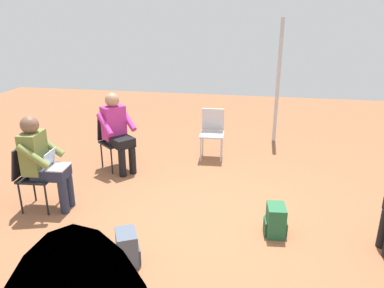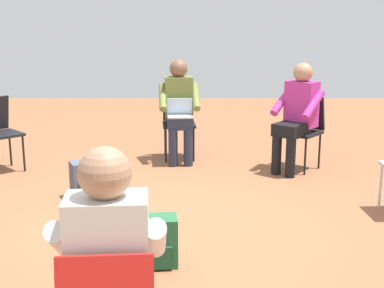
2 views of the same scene
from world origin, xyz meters
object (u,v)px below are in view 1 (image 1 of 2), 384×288
object	(u,v)px
chair_north	(212,130)
backpack_near_laptop_user	(127,250)
person_with_laptop	(42,159)
person_in_magenta	(117,128)
chair_west	(31,173)
backpack_by_empty_chair	(276,222)
chair_northwest	(113,138)

from	to	relation	value
chair_north	backpack_near_laptop_user	xyz separation A→B (m)	(-0.47, -3.05, -0.34)
person_with_laptop	person_in_magenta	size ratio (longest dim) A/B	1.00
person_with_laptop	chair_west	bearing A→B (deg)	-90.00
person_with_laptop	backpack_near_laptop_user	size ratio (longest dim) A/B	3.44
backpack_by_empty_chair	person_in_magenta	bearing A→B (deg)	149.22
chair_north	chair_west	bearing A→B (deg)	43.95
chair_north	person_with_laptop	distance (m)	2.85
person_in_magenta	backpack_by_empty_chair	distance (m)	2.86
chair_north	backpack_near_laptop_user	world-z (taller)	chair_north
chair_north	chair_west	size ratio (longest dim) A/B	1.00
chair_northwest	person_in_magenta	size ratio (longest dim) A/B	0.69
chair_west	backpack_near_laptop_user	distance (m)	1.82
chair_north	person_with_laptop	size ratio (longest dim) A/B	0.69
chair_west	person_in_magenta	distance (m)	1.51
chair_west	backpack_by_empty_chair	size ratio (longest dim) A/B	2.36
chair_north	chair_northwest	xyz separation A→B (m)	(-1.52, -0.70, 0.00)
person_with_laptop	chair_north	bearing A→B (deg)	134.87
chair_west	person_with_laptop	world-z (taller)	person_with_laptop
chair_west	chair_northwest	bearing A→B (deg)	156.56
backpack_near_laptop_user	chair_north	bearing A→B (deg)	81.29
chair_north	backpack_by_empty_chair	xyz separation A→B (m)	(1.02, -2.25, -0.34)
chair_north	backpack_near_laptop_user	distance (m)	3.10
backpack_by_empty_chair	chair_west	bearing A→B (deg)	178.55
chair_north	person_in_magenta	world-z (taller)	person_in_magenta
chair_west	backpack_by_empty_chair	bearing A→B (deg)	84.12
chair_west	backpack_near_laptop_user	bearing A→B (deg)	56.14
person_in_magenta	backpack_near_laptop_user	xyz separation A→B (m)	(0.93, -2.24, -0.54)
chair_northwest	chair_west	size ratio (longest dim) A/B	1.00
chair_north	person_with_laptop	xyz separation A→B (m)	(-1.86, -2.16, 0.20)
person_with_laptop	backpack_by_empty_chair	bearing A→B (deg)	83.77
chair_north	chair_west	world-z (taller)	same
chair_north	person_in_magenta	bearing A→B (deg)	27.17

